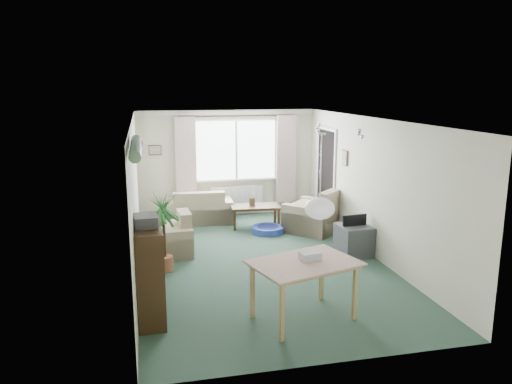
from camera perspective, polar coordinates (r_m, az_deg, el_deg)
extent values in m
plane|color=#284335|center=(8.54, 0.45, -7.98)|extent=(6.50, 6.50, 0.00)
cube|color=white|center=(11.32, -2.29, 4.81)|extent=(1.80, 0.03, 1.30)
cube|color=black|center=(11.17, -2.24, 8.68)|extent=(2.60, 0.03, 0.03)
cube|color=beige|center=(11.10, -8.04, 3.36)|extent=(0.45, 0.08, 2.00)
cube|color=beige|center=(11.52, 3.46, 3.77)|extent=(0.45, 0.08, 2.00)
cube|color=white|center=(11.47, -2.20, -0.67)|extent=(1.20, 0.10, 0.55)
cube|color=black|center=(10.89, 8.02, 1.75)|extent=(0.03, 0.95, 2.00)
sphere|color=white|center=(6.05, 7.29, -1.88)|extent=(0.36, 0.36, 0.36)
cylinder|color=#196626|center=(5.55, -13.59, 5.02)|extent=(1.60, 1.60, 0.12)
sphere|color=silver|center=(9.29, 7.09, 7.60)|extent=(0.20, 0.20, 0.20)
sphere|color=silver|center=(8.29, 11.87, 6.91)|extent=(0.20, 0.20, 0.20)
cube|color=brown|center=(11.13, -11.47, 4.72)|extent=(0.28, 0.03, 0.22)
cube|color=brown|center=(9.88, 10.12, 3.86)|extent=(0.03, 0.24, 0.30)
cube|color=#BEB38F|center=(10.93, -6.57, -1.59)|extent=(1.49, 0.85, 0.72)
cube|color=#B2AC86|center=(10.25, 6.50, -2.07)|extent=(1.35, 1.34, 0.87)
cube|color=#C9AC98|center=(8.94, -10.09, -4.70)|extent=(0.86, 0.90, 0.76)
cube|color=black|center=(10.54, -0.07, -2.77)|extent=(1.07, 0.66, 0.46)
cube|color=#4F4028|center=(10.46, -0.45, -1.13)|extent=(0.12, 0.04, 0.16)
cube|color=black|center=(6.56, -12.11, -8.86)|extent=(0.36, 1.02, 1.23)
cube|color=#3B3B40|center=(6.30, -12.49, -3.22)|extent=(0.30, 0.36, 0.14)
cylinder|color=#1E571F|center=(8.09, -10.47, -4.54)|extent=(0.66, 0.66, 1.29)
cube|color=#A28D58|center=(6.48, 5.45, -11.21)|extent=(1.38, 1.11, 0.75)
cube|color=silver|center=(6.40, 6.19, -7.36)|extent=(0.28, 0.22, 0.12)
cube|color=#39383E|center=(8.98, 11.11, -5.41)|extent=(0.57, 0.62, 0.53)
cylinder|color=navy|center=(10.15, 1.34, -4.32)|extent=(0.65, 0.65, 0.13)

